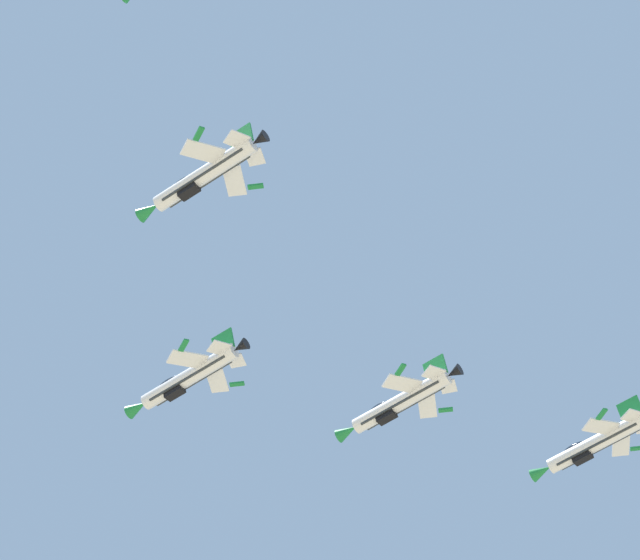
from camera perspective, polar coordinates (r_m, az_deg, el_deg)
name	(u,v)px	position (r m, az deg, el deg)	size (l,w,h in m)	color
fighter_jet_lead	(188,378)	(167.66, -4.83, -3.57)	(12.50, 12.45, 4.74)	silver
fighter_jet_left_wing	(203,176)	(157.18, -4.28, 3.79)	(12.54, 12.50, 4.57)	silver
fighter_jet_right_wing	(399,403)	(170.54, 2.90, -4.48)	(12.54, 12.50, 4.56)	silver
fighter_jet_right_outer	(595,444)	(176.82, 9.96, -5.88)	(12.49, 12.45, 4.78)	silver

